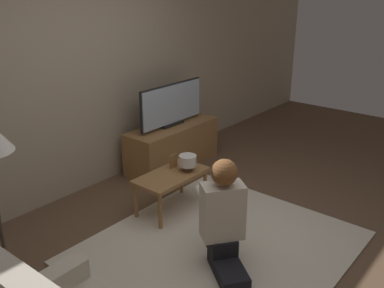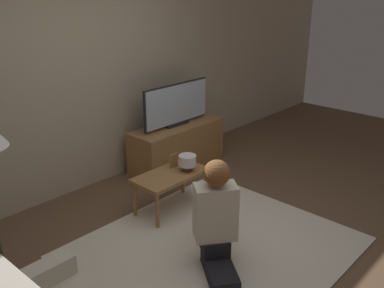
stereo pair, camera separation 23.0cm
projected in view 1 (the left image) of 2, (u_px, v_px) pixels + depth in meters
name	position (u px, v px, depth m)	size (l,w,h in m)	color
ground_plane	(219.00, 248.00, 3.84)	(10.00, 10.00, 0.00)	brown
wall_back	(75.00, 76.00, 4.53)	(10.00, 0.06, 2.60)	tan
rug	(219.00, 247.00, 3.84)	(2.27, 2.02, 0.02)	beige
tv_stand	(173.00, 146.00, 5.46)	(1.29, 0.46, 0.55)	olive
tv	(172.00, 105.00, 5.26)	(1.05, 0.08, 0.53)	black
coffee_table	(171.00, 179.00, 4.35)	(0.77, 0.41, 0.41)	olive
person_kneeling	(223.00, 214.00, 3.44)	(0.69, 0.81, 0.94)	black
picture_frame	(173.00, 161.00, 4.45)	(0.11, 0.01, 0.15)	olive
table_lamp	(188.00, 162.00, 4.37)	(0.18, 0.18, 0.17)	#4C3823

